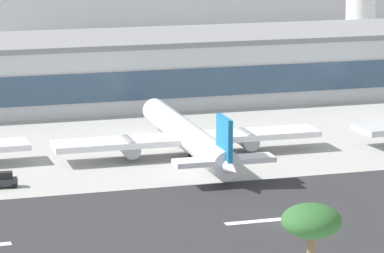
% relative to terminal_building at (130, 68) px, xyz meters
% --- Properties ---
extents(ground_plane, '(1400.00, 1400.00, 0.00)m').
position_rel_terminal_building_xyz_m(ground_plane, '(-0.55, -83.24, -6.42)').
color(ground_plane, '#A8A8A3').
extents(runway_strip, '(800.00, 36.80, 0.08)m').
position_rel_terminal_building_xyz_m(runway_strip, '(-0.55, -82.00, -6.38)').
color(runway_strip, '#2D2D30').
rests_on(runway_strip, ground_plane).
extents(runway_centreline_dash_4, '(12.00, 1.20, 0.01)m').
position_rel_terminal_building_xyz_m(runway_centreline_dash_4, '(-1.34, -82.00, -6.34)').
color(runway_centreline_dash_4, white).
rests_on(runway_centreline_dash_4, runway_strip).
extents(terminal_building, '(174.36, 27.24, 12.84)m').
position_rel_terminal_building_xyz_m(terminal_building, '(0.00, 0.00, 0.00)').
color(terminal_building, silver).
rests_on(terminal_building, ground_plane).
extents(airliner_blue_tail_gate_1, '(41.81, 46.34, 9.67)m').
position_rel_terminal_building_xyz_m(airliner_blue_tail_gate_1, '(-1.79, -47.89, -3.35)').
color(airliner_blue_tail_gate_1, silver).
rests_on(airliner_blue_tail_gate_1, ground_plane).
extents(service_baggage_tug_0, '(3.29, 2.05, 2.20)m').
position_rel_terminal_building_xyz_m(service_baggage_tug_0, '(-30.90, -57.37, -5.38)').
color(service_baggage_tug_0, '#2D3338').
rests_on(service_baggage_tug_0, ground_plane).
extents(palm_tree_1, '(5.01, 5.01, 14.28)m').
position_rel_terminal_building_xyz_m(palm_tree_1, '(-13.10, -121.89, 6.01)').
color(palm_tree_1, brown).
rests_on(palm_tree_1, ground_plane).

